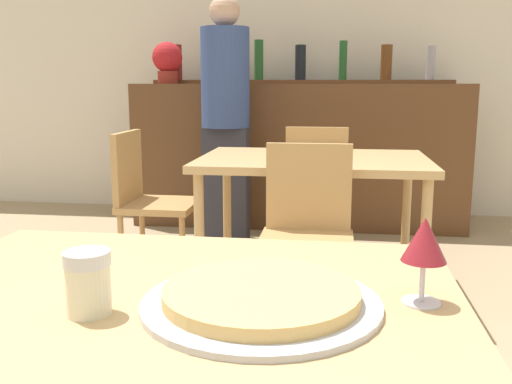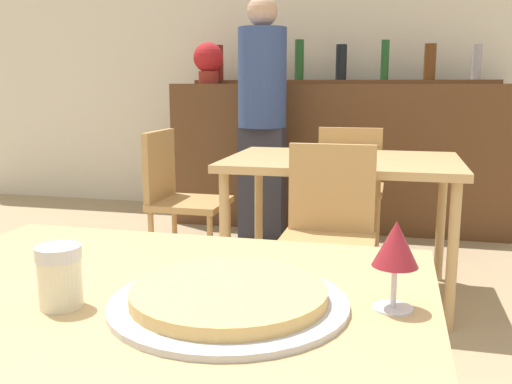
{
  "view_description": "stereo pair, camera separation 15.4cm",
  "coord_description": "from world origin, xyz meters",
  "views": [
    {
      "loc": [
        0.3,
        -0.95,
        1.12
      ],
      "look_at": [
        0.09,
        0.55,
        0.83
      ],
      "focal_mm": 40.0,
      "sensor_mm": 36.0,
      "label": 1
    },
    {
      "loc": [
        0.45,
        -0.92,
        1.12
      ],
      "look_at": [
        0.09,
        0.55,
        0.83
      ],
      "focal_mm": 40.0,
      "sensor_mm": 36.0,
      "label": 2
    }
  ],
  "objects": [
    {
      "name": "wine_glass",
      "position": [
        0.46,
        0.05,
        0.85
      ],
      "size": [
        0.08,
        0.08,
        0.16
      ],
      "color": "silver",
      "rests_on": "dining_table_near"
    },
    {
      "name": "dining_table_near",
      "position": [
        0.0,
        0.0,
        0.66
      ],
      "size": [
        1.09,
        0.88,
        0.73
      ],
      "color": "tan",
      "rests_on": "ground_plane"
    },
    {
      "name": "chair_far_side_front",
      "position": [
        0.18,
        1.45,
        0.51
      ],
      "size": [
        0.4,
        0.4,
        0.87
      ],
      "color": "tan",
      "rests_on": "ground_plane"
    },
    {
      "name": "chair_far_side_back",
      "position": [
        0.18,
        2.65,
        0.51
      ],
      "size": [
        0.4,
        0.4,
        0.87
      ],
      "rotation": [
        0.0,
        0.0,
        3.14
      ],
      "color": "tan",
      "rests_on": "ground_plane"
    },
    {
      "name": "dining_table_far",
      "position": [
        0.18,
        2.05,
        0.67
      ],
      "size": [
        1.2,
        0.84,
        0.74
      ],
      "color": "tan",
      "rests_on": "ground_plane"
    },
    {
      "name": "wall_back",
      "position": [
        0.0,
        4.12,
        1.4
      ],
      "size": [
        8.0,
        0.05,
        2.8
      ],
      "color": "silver",
      "rests_on": "ground_plane"
    },
    {
      "name": "pizza_tray",
      "position": [
        0.18,
        -0.01,
        0.75
      ],
      "size": [
        0.43,
        0.43,
        0.04
      ],
      "color": "#B7B7BC",
      "rests_on": "dining_table_near"
    },
    {
      "name": "person_standing",
      "position": [
        -0.48,
        3.03,
        0.93
      ],
      "size": [
        0.34,
        0.34,
        1.72
      ],
      "color": "#2D2D38",
      "rests_on": "ground_plane"
    },
    {
      "name": "bar_counter",
      "position": [
        0.0,
        3.61,
        0.56
      ],
      "size": [
        2.6,
        0.56,
        1.13
      ],
      "color": "brown",
      "rests_on": "ground_plane"
    },
    {
      "name": "potted_plant",
      "position": [
        -1.05,
        3.56,
        1.31
      ],
      "size": [
        0.24,
        0.24,
        0.33
      ],
      "color": "maroon",
      "rests_on": "bar_counter"
    },
    {
      "name": "cheese_shaker",
      "position": [
        -0.11,
        -0.08,
        0.79
      ],
      "size": [
        0.08,
        0.08,
        0.11
      ],
      "color": "beige",
      "rests_on": "dining_table_near"
    },
    {
      "name": "chair_far_side_left",
      "position": [
        -0.74,
        2.05,
        0.51
      ],
      "size": [
        0.4,
        0.4,
        0.87
      ],
      "rotation": [
        0.0,
        0.0,
        1.57
      ],
      "color": "tan",
      "rests_on": "ground_plane"
    },
    {
      "name": "bar_back_shelf",
      "position": [
        0.01,
        3.75,
        1.2
      ],
      "size": [
        2.39,
        0.24,
        0.35
      ],
      "color": "brown",
      "rests_on": "bar_counter"
    }
  ]
}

